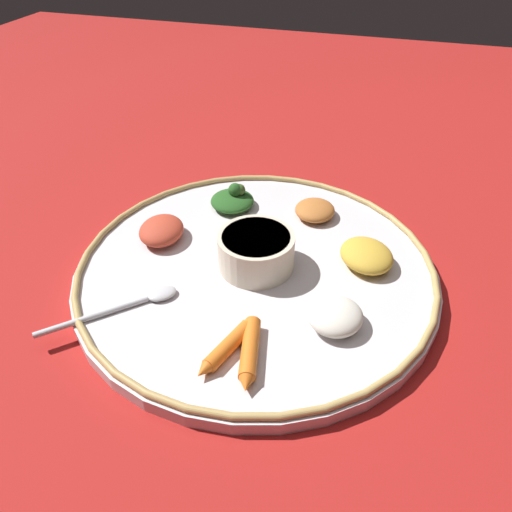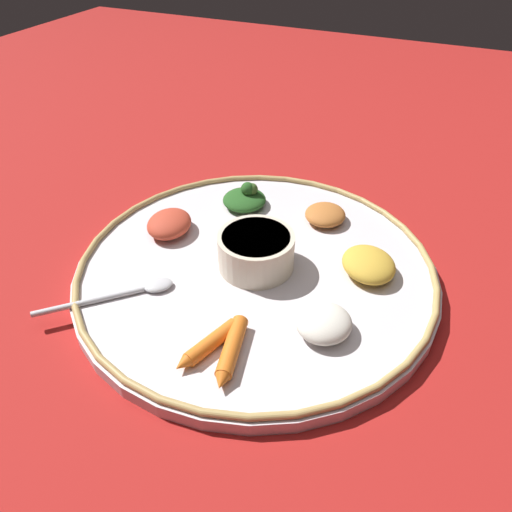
# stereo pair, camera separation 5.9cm
# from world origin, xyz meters

# --- Properties ---
(ground_plane) EXTENTS (2.40, 2.40, 0.00)m
(ground_plane) POSITION_xyz_m (0.00, 0.00, 0.00)
(ground_plane) COLOR maroon
(platter) EXTENTS (0.45, 0.45, 0.02)m
(platter) POSITION_xyz_m (0.00, 0.00, 0.01)
(platter) COLOR silver
(platter) RESTS_ON ground_plane
(platter_rim) EXTENTS (0.44, 0.44, 0.01)m
(platter_rim) POSITION_xyz_m (0.00, 0.00, 0.02)
(platter_rim) COLOR tan
(platter_rim) RESTS_ON platter
(center_bowl) EXTENTS (0.09, 0.09, 0.05)m
(center_bowl) POSITION_xyz_m (0.00, 0.00, 0.04)
(center_bowl) COLOR beige
(center_bowl) RESTS_ON platter
(spoon) EXTENTS (0.12, 0.12, 0.01)m
(spoon) POSITION_xyz_m (0.11, 0.11, 0.02)
(spoon) COLOR silver
(spoon) RESTS_ON platter
(greens_pile) EXTENTS (0.06, 0.06, 0.04)m
(greens_pile) POSITION_xyz_m (0.07, -0.12, 0.03)
(greens_pile) COLOR #23511E
(greens_pile) RESTS_ON platter
(carrot_near_spoon) EXTENTS (0.04, 0.08, 0.02)m
(carrot_near_spoon) POSITION_xyz_m (-0.01, 0.15, 0.02)
(carrot_near_spoon) COLOR orange
(carrot_near_spoon) RESTS_ON platter
(carrot_outer) EXTENTS (0.04, 0.09, 0.02)m
(carrot_outer) POSITION_xyz_m (-0.04, 0.14, 0.03)
(carrot_outer) COLOR orange
(carrot_outer) RESTS_ON platter
(mound_lentil_yellow) EXTENTS (0.09, 0.09, 0.03)m
(mound_lentil_yellow) POSITION_xyz_m (-0.13, -0.04, 0.03)
(mound_lentil_yellow) COLOR gold
(mound_lentil_yellow) RESTS_ON platter
(mound_chickpea) EXTENTS (0.06, 0.06, 0.02)m
(mound_chickpea) POSITION_xyz_m (-0.05, -0.13, 0.03)
(mound_chickpea) COLOR #B2662D
(mound_chickpea) RESTS_ON platter
(mound_rice_white) EXTENTS (0.08, 0.08, 0.03)m
(mound_rice_white) POSITION_xyz_m (-0.11, 0.07, 0.03)
(mound_rice_white) COLOR silver
(mound_rice_white) RESTS_ON platter
(mound_berbere_red) EXTENTS (0.07, 0.08, 0.03)m
(mound_berbere_red) POSITION_xyz_m (0.14, -0.02, 0.03)
(mound_berbere_red) COLOR #B73D28
(mound_berbere_red) RESTS_ON platter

